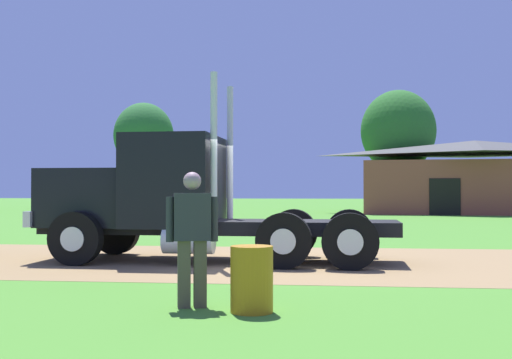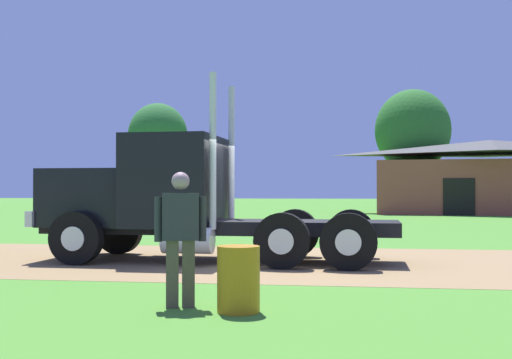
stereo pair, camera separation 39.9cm
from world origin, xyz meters
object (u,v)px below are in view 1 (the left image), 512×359
visitor_standing_near (192,233)px  steel_barrel (252,279)px  truck_foreground_white (170,200)px  shed_building (475,178)px

visitor_standing_near → steel_barrel: 1.00m
truck_foreground_white → visitor_standing_near: (1.64, -5.32, -0.33)m
truck_foreground_white → steel_barrel: bearing=-66.3°
truck_foreground_white → shed_building: 31.26m
visitor_standing_near → shed_building: shed_building is taller
shed_building → visitor_standing_near: bearing=-107.7°
truck_foreground_white → steel_barrel: truck_foreground_white is taller
truck_foreground_white → shed_building: (12.51, 28.63, 0.95)m
steel_barrel → truck_foreground_white: bearing=113.7°
visitor_standing_near → shed_building: 35.66m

